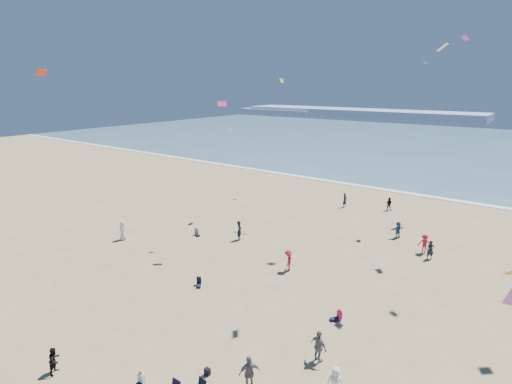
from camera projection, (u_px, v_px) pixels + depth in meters
The scene contains 9 objects.
ground at pixel (131, 379), 20.37m from camera, with size 220.00×220.00×0.00m, color tan.
ocean at pixel (469, 148), 93.91m from camera, with size 220.00×100.00×0.06m, color #476B84.
surf_line at pixel (404, 193), 55.20m from camera, with size 220.00×1.20×0.08m, color white.
headland_far at pixel (357, 113), 186.13m from camera, with size 110.00×20.00×3.20m, color #7A8EA8.
headland_near at pixel (279, 111), 205.46m from camera, with size 40.00×14.00×2.00m, color #7A8EA8.
standing_flyers at pixel (349, 274), 29.81m from camera, with size 38.72×38.76×1.92m.
seated_group at pixel (195, 311), 25.72m from camera, with size 18.89×24.45×0.84m.
black_backpack at pixel (207, 372), 20.65m from camera, with size 0.30×0.22×0.38m, color black.
kites_aloft at pixel (420, 71), 20.46m from camera, with size 36.13×39.78×29.69m.
Camera 1 is at (15.36, -9.95, 14.59)m, focal length 28.00 mm.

